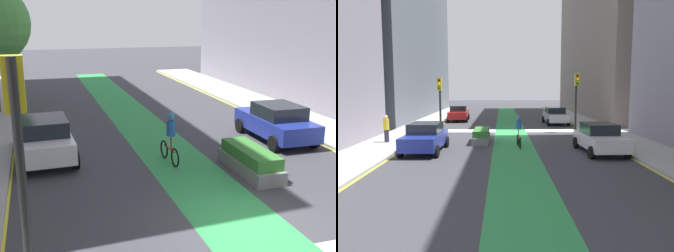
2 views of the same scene
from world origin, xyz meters
The scene contains 7 objects.
ground_plane centered at (0.00, 0.00, 0.00)m, with size 120.00×120.00×0.00m, color #38383D.
bike_lane_paint centered at (-0.25, 0.00, 0.00)m, with size 2.40×60.00×0.01m, color #2D8C47.
traffic_signal_near_left centered at (-5.32, -1.24, 3.16)m, with size 0.35×0.52×4.53m.
car_white_left_far centered at (-4.80, 7.07, 0.80)m, with size 2.17×4.27×1.57m.
car_blue_right_far centered at (4.60, 6.71, 0.80)m, with size 2.06×4.22×1.57m.
cyclist_in_lane centered at (-0.55, 5.25, 0.97)m, with size 0.32×1.73×1.86m.
median_planter centered at (1.75, 3.58, 0.40)m, with size 1.02×3.01×0.85m.
Camera 1 is at (-4.98, -8.62, 5.17)m, focal length 45.79 mm.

